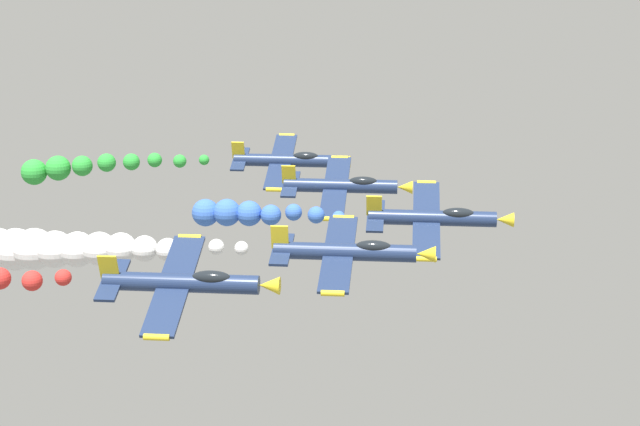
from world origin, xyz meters
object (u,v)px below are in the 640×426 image
(airplane_right_inner, at_px, (348,252))
(airplane_right_outer, at_px, (184,282))
(airplane_left_inner, at_px, (343,186))
(airplane_left_outer, at_px, (287,160))
(airplane_lead, at_px, (435,218))

(airplane_right_inner, bearing_deg, airplane_right_outer, -51.69)
(airplane_left_inner, distance_m, airplane_right_inner, 17.05)
(airplane_left_outer, bearing_deg, airplane_left_inner, 34.37)
(airplane_lead, bearing_deg, airplane_right_inner, -33.19)
(airplane_left_inner, height_order, airplane_right_inner, airplane_left_inner)
(airplane_lead, height_order, airplane_left_outer, airplane_left_outer)
(airplane_left_outer, bearing_deg, airplane_lead, 37.50)
(airplane_lead, xyz_separation_m, airplane_left_inner, (-8.42, -7.12, 0.21))
(airplane_lead, relative_size, airplane_right_inner, 1.00)
(airplane_lead, bearing_deg, airplane_right_outer, -42.92)
(airplane_lead, distance_m, airplane_left_outer, 20.63)
(airplane_left_inner, bearing_deg, airplane_right_outer, -17.07)
(airplane_left_inner, distance_m, airplane_left_outer, 9.63)
(airplane_left_outer, xyz_separation_m, airplane_right_outer, (31.95, -1.94, -0.57))
(airplane_left_inner, height_order, airplane_right_outer, airplane_left_inner)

